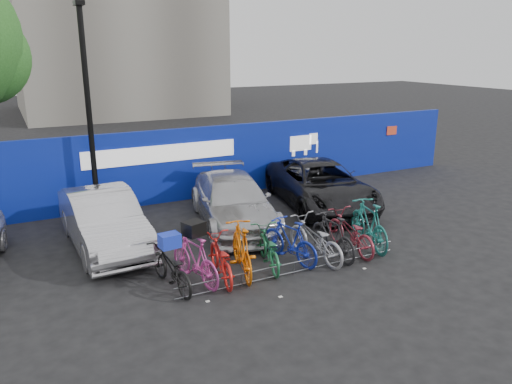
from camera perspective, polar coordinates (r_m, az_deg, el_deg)
ground at (r=11.88m, az=2.81°, el=-8.23°), size 100.00×100.00×0.00m
hoarding at (r=16.71m, az=-7.38°, el=3.25°), size 22.00×0.18×2.40m
lamppost at (r=15.02m, az=-18.60°, el=9.10°), size 0.25×0.50×6.11m
bike_rack at (r=11.35m, az=4.34°, el=-8.59°), size 5.60×0.03×0.30m
car_1 at (r=13.12m, az=-17.01°, el=-3.12°), size 1.71×4.48×1.46m
car_2 at (r=14.23m, az=-2.62°, el=-1.04°), size 2.91×5.11×1.39m
car_3 at (r=15.95m, az=7.39°, el=0.82°), size 3.40×5.55×1.44m
bike_0 at (r=10.71m, az=-9.70°, el=-8.56°), size 0.85×1.85×0.94m
bike_1 at (r=10.89m, az=-7.00°, el=-7.58°), size 0.87×1.88×1.09m
bike_2 at (r=11.00m, az=-4.11°, el=-7.61°), size 0.91×1.90×0.96m
bike_3 at (r=11.16m, az=-1.64°, el=-6.56°), size 1.01×2.05×1.19m
bike_4 at (r=11.55m, az=1.42°, el=-6.45°), size 1.02×1.86×0.93m
bike_5 at (r=11.81m, az=3.89°, el=-5.58°), size 0.91×1.85×1.07m
bike_6 at (r=11.99m, az=6.75°, el=-5.40°), size 0.88×2.03×1.04m
bike_7 at (r=12.20m, az=8.75°, el=-4.96°), size 0.54×1.82×1.09m
bike_8 at (r=12.61m, az=10.70°, el=-4.55°), size 0.74×1.94×1.01m
bike_9 at (r=12.97m, az=12.78°, el=-3.61°), size 0.99×2.10×1.21m
cargo_crate at (r=10.47m, az=-9.85°, el=-5.50°), size 0.44×0.36×0.29m
cargo_topcase at (r=10.63m, az=-7.13°, el=-4.15°), size 0.51×0.48×0.30m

